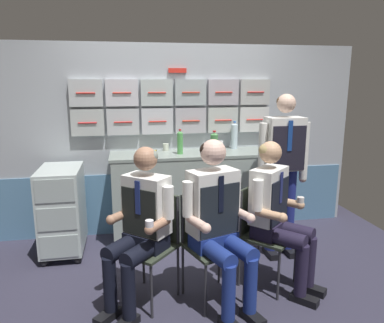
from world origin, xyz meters
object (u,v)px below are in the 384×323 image
object	(u,v)px
crew_member_right	(277,210)
folding_chair_left	(153,234)
sparkling_bottle_green	(214,144)
snack_banana	(149,152)
crew_member_left	(140,221)
folding_chair_center	(207,234)
crew_member_center	(218,216)
service_trolley	(62,208)
espresso_cup_small	(166,147)
crew_member_standing	(283,163)
folding_chair_right	(259,224)

from	to	relation	value
crew_member_right	folding_chair_left	bearing A→B (deg)	176.15
sparkling_bottle_green	snack_banana	world-z (taller)	sparkling_bottle_green
crew_member_left	snack_banana	distance (m)	1.28
folding_chair_center	snack_banana	xyz separation A→B (m)	(-0.38, 1.18, 0.47)
crew_member_left	snack_banana	world-z (taller)	crew_member_left
crew_member_center	snack_banana	world-z (taller)	crew_member_center
crew_member_left	folding_chair_center	xyz separation A→B (m)	(0.54, 0.06, -0.17)
folding_chair_center	service_trolley	bearing A→B (deg)	142.20
folding_chair_left	crew_member_left	xyz separation A→B (m)	(-0.11, -0.12, 0.17)
crew_member_left	sparkling_bottle_green	xyz separation A→B (m)	(0.83, 1.03, 0.41)
snack_banana	service_trolley	bearing A→B (deg)	-168.32
service_trolley	crew_member_left	size ratio (longest dim) A/B	0.71
folding_chair_center	crew_member_right	bearing A→B (deg)	-0.31
folding_chair_left	espresso_cup_small	xyz separation A→B (m)	(0.25, 1.26, 0.49)
crew_member_center	snack_banana	size ratio (longest dim) A/B	7.64
service_trolley	sparkling_bottle_green	world-z (taller)	sparkling_bottle_green
crew_member_left	crew_member_standing	world-z (taller)	crew_member_standing
service_trolley	crew_member_right	xyz separation A→B (m)	(1.88, -1.00, 0.22)
crew_member_center	sparkling_bottle_green	size ratio (longest dim) A/B	5.09
crew_member_standing	snack_banana	world-z (taller)	crew_member_standing
service_trolley	crew_member_center	bearing A→B (deg)	-40.60
folding_chair_right	crew_member_right	world-z (taller)	crew_member_right
crew_member_left	folding_chair_left	bearing A→B (deg)	48.84
service_trolley	espresso_cup_small	bearing A→B (deg)	16.67
folding_chair_left	crew_member_standing	bearing A→B (deg)	20.89
crew_member_left	service_trolley	bearing A→B (deg)	125.36
folding_chair_left	crew_member_right	distance (m)	1.04
crew_member_left	snack_banana	size ratio (longest dim) A/B	7.32
service_trolley	sparkling_bottle_green	size ratio (longest dim) A/B	3.47
crew_member_left	crew_member_right	world-z (taller)	crew_member_right
crew_member_standing	sparkling_bottle_green	size ratio (longest dim) A/B	6.30
service_trolley	snack_banana	world-z (taller)	snack_banana
crew_member_center	espresso_cup_small	world-z (taller)	crew_member_center
crew_member_left	folding_chair_right	distance (m)	1.05
crew_member_left	espresso_cup_small	xyz separation A→B (m)	(0.36, 1.38, 0.33)
crew_member_standing	snack_banana	xyz separation A→B (m)	(-1.26, 0.61, 0.04)
espresso_cup_small	snack_banana	bearing A→B (deg)	-143.96
crew_member_right	service_trolley	bearing A→B (deg)	152.04
crew_member_right	espresso_cup_small	size ratio (longest dim) A/B	16.44
service_trolley	folding_chair_left	xyz separation A→B (m)	(0.85, -0.93, 0.05)
sparkling_bottle_green	snack_banana	bearing A→B (deg)	162.74
snack_banana	crew_member_left	bearing A→B (deg)	-97.36
folding_chair_left	crew_member_left	bearing A→B (deg)	-131.16
folding_chair_right	espresso_cup_small	world-z (taller)	espresso_cup_small
service_trolley	sparkling_bottle_green	xyz separation A→B (m)	(1.57, -0.02, 0.62)
espresso_cup_small	snack_banana	world-z (taller)	espresso_cup_small
sparkling_bottle_green	folding_chair_right	bearing A→B (deg)	-77.08
crew_member_standing	snack_banana	size ratio (longest dim) A/B	9.45
folding_chair_center	folding_chair_right	distance (m)	0.50
crew_member_right	crew_member_standing	world-z (taller)	crew_member_standing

